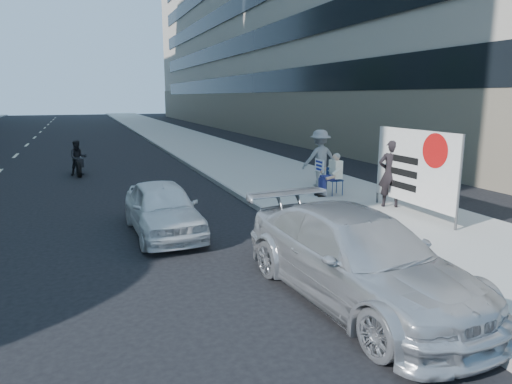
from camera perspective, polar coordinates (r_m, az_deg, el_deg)
name	(u,v)px	position (r m, az deg, el deg)	size (l,w,h in m)	color
ground	(262,263)	(8.93, 0.79, -8.91)	(160.00, 160.00, 0.00)	black
near_sidewalk	(203,147)	(28.81, -6.62, 5.63)	(5.00, 120.00, 0.15)	#A3A299
near_building	(305,21)	(45.07, 6.17, 20.52)	(14.00, 70.00, 20.00)	#A0978A
seated_protester	(331,172)	(14.31, 9.41, 2.48)	(0.83, 1.12, 1.31)	navy
jogger	(320,158)	(15.70, 7.99, 4.22)	(1.24, 0.71, 1.92)	gray
pedestrian_woman	(391,174)	(13.11, 16.51, 2.22)	(0.68, 0.45, 1.87)	black
protest_banner	(415,167)	(12.30, 19.22, 2.94)	(0.08, 3.06, 2.20)	#4C4C4C
parked_sedan	(357,257)	(7.38, 12.53, -7.99)	(1.96, 4.81, 1.40)	#B4B6BB
white_sedan_near	(163,208)	(10.86, -11.58, -1.98)	(1.45, 3.61, 1.23)	white
motorcycle	(78,160)	(20.04, -21.33, 3.80)	(0.76, 2.05, 1.42)	black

